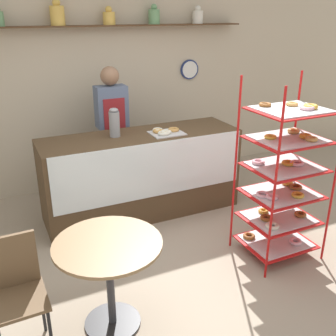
{
  "coord_description": "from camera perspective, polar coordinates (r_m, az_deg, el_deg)",
  "views": [
    {
      "loc": [
        -1.54,
        -2.89,
        2.29
      ],
      "look_at": [
        0.0,
        0.39,
        0.84
      ],
      "focal_mm": 42.0,
      "sensor_mm": 36.0,
      "label": 1
    }
  ],
  "objects": [
    {
      "name": "pastry_rack",
      "position": [
        3.87,
        16.38,
        -1.48
      ],
      "size": [
        0.72,
        0.6,
        1.76
      ],
      "color": "#B71414",
      "rests_on": "ground_plane"
    },
    {
      "name": "cafe_table",
      "position": [
        3.0,
        -8.57,
        -13.52
      ],
      "size": [
        0.8,
        0.8,
        0.74
      ],
      "color": "#262628",
      "rests_on": "ground_plane"
    },
    {
      "name": "coffee_carafe",
      "position": [
        4.4,
        -7.79,
        6.54
      ],
      "size": [
        0.12,
        0.12,
        0.32
      ],
      "color": "gray",
      "rests_on": "display_counter"
    },
    {
      "name": "donut_tray_counter",
      "position": [
        4.5,
        -0.46,
        5.26
      ],
      "size": [
        0.37,
        0.31,
        0.05
      ],
      "color": "silver",
      "rests_on": "display_counter"
    },
    {
      "name": "cafe_chair",
      "position": [
        3.0,
        -21.33,
        -15.51
      ],
      "size": [
        0.39,
        0.39,
        0.88
      ],
      "rotation": [
        0.0,
        0.0,
        6.31
      ],
      "color": "black",
      "rests_on": "ground_plane"
    },
    {
      "name": "back_wall",
      "position": [
        5.45,
        -8.49,
        11.9
      ],
      "size": [
        10.0,
        0.3,
        2.7
      ],
      "color": "beige",
      "rests_on": "ground_plane"
    },
    {
      "name": "person_worker",
      "position": [
        4.98,
        -8.05,
        5.84
      ],
      "size": [
        0.38,
        0.23,
        1.68
      ],
      "color": "#282833",
      "rests_on": "ground_plane"
    },
    {
      "name": "ground_plane",
      "position": [
        4.0,
        2.45,
        -13.14
      ],
      "size": [
        14.0,
        14.0,
        0.0
      ],
      "primitive_type": "plane",
      "color": "gray"
    },
    {
      "name": "display_counter",
      "position": [
        4.66,
        -3.79,
        -0.9
      ],
      "size": [
        2.3,
        0.7,
        0.98
      ],
      "color": "#4C3823",
      "rests_on": "ground_plane"
    }
  ]
}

